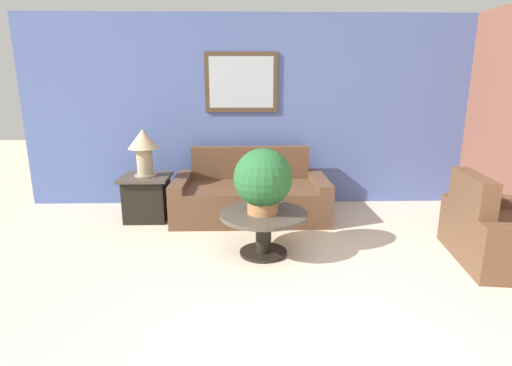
% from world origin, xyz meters
% --- Properties ---
extents(ground_plane, '(20.00, 20.00, 0.00)m').
position_xyz_m(ground_plane, '(0.00, 0.00, 0.00)').
color(ground_plane, beige).
extents(wall_back, '(7.16, 0.09, 2.60)m').
position_xyz_m(wall_back, '(-0.01, 3.38, 1.31)').
color(wall_back, '#5166A8').
rests_on(wall_back, ground_plane).
extents(couch_main, '(1.95, 1.00, 0.86)m').
position_xyz_m(couch_main, '(-0.46, 2.73, 0.27)').
color(couch_main, brown).
rests_on(couch_main, ground_plane).
extents(armchair, '(1.01, 1.21, 0.86)m').
position_xyz_m(armchair, '(1.95, 1.30, 0.28)').
color(armchair, brown).
rests_on(armchair, ground_plane).
extents(coffee_table, '(0.88, 0.88, 0.44)m').
position_xyz_m(coffee_table, '(-0.35, 1.53, 0.32)').
color(coffee_table, black).
rests_on(coffee_table, ground_plane).
extents(side_table, '(0.60, 0.60, 0.56)m').
position_xyz_m(side_table, '(-1.78, 2.66, 0.29)').
color(side_table, black).
rests_on(side_table, ground_plane).
extents(table_lamp, '(0.38, 0.38, 0.58)m').
position_xyz_m(table_lamp, '(-1.78, 2.66, 0.94)').
color(table_lamp, tan).
rests_on(table_lamp, side_table).
extents(potted_plant_on_table, '(0.58, 0.58, 0.65)m').
position_xyz_m(potted_plant_on_table, '(-0.35, 1.52, 0.78)').
color(potted_plant_on_table, '#9E6B42').
rests_on(potted_plant_on_table, coffee_table).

